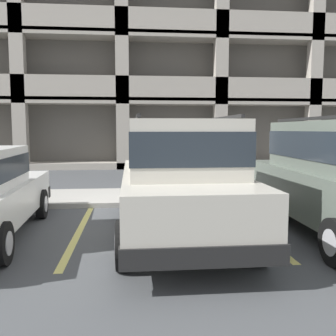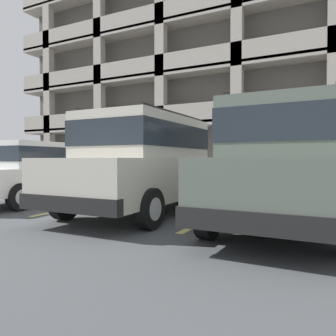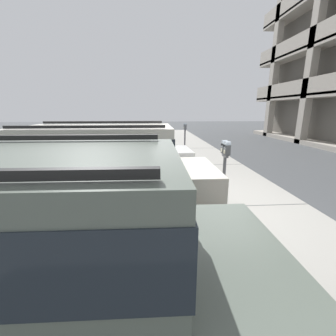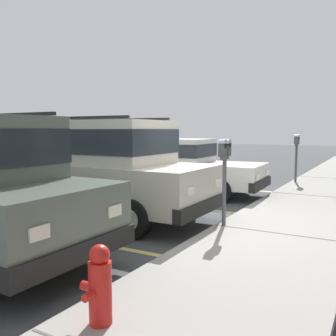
% 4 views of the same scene
% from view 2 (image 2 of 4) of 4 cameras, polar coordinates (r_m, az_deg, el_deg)
% --- Properties ---
extents(ground_plane, '(80.00, 80.00, 0.10)m').
position_cam_2_polar(ground_plane, '(9.04, 3.03, -5.85)').
color(ground_plane, '#444749').
extents(sidewalk, '(40.00, 2.20, 0.12)m').
position_cam_2_polar(sidewalk, '(10.22, 6.00, -4.38)').
color(sidewalk, '#9E9B93').
rests_on(sidewalk, ground_plane).
extents(parking_stall_lines, '(12.82, 4.80, 0.01)m').
position_cam_2_polar(parking_stall_lines, '(7.18, 10.13, -7.37)').
color(parking_stall_lines, '#DBD16B').
rests_on(parking_stall_lines, ground_plane).
extents(silver_suv, '(2.02, 4.78, 2.03)m').
position_cam_2_polar(silver_suv, '(6.84, -3.67, 1.34)').
color(silver_suv, beige).
rests_on(silver_suv, ground_plane).
extents(red_sedan, '(1.97, 4.55, 1.54)m').
position_cam_2_polar(red_sedan, '(9.15, -22.00, -0.40)').
color(red_sedan, silver).
rests_on(red_sedan, ground_plane).
extents(dark_hatchback, '(2.07, 4.81, 2.03)m').
position_cam_2_polar(dark_hatchback, '(5.75, 20.62, 1.21)').
color(dark_hatchback, '#5B665B').
rests_on(dark_hatchback, ground_plane).
extents(parking_meter_near, '(0.35, 0.12, 1.51)m').
position_cam_2_polar(parking_meter_near, '(9.31, 3.56, 2.35)').
color(parking_meter_near, '#595B60').
rests_on(parking_meter_near, sidewalk).
extents(parking_meter_far, '(0.35, 0.12, 1.52)m').
position_cam_2_polar(parking_meter_far, '(13.20, -22.61, 2.01)').
color(parking_meter_far, '#47474C').
rests_on(parking_meter_far, sidewalk).
extents(parking_garage, '(32.00, 10.00, 13.25)m').
position_cam_2_polar(parking_garage, '(23.35, 15.37, 13.64)').
color(parking_garage, '#5C5851').
rests_on(parking_garage, ground_plane).
extents(fire_hydrant, '(0.30, 0.30, 0.70)m').
position_cam_2_polar(fire_hydrant, '(8.86, 26.96, -2.83)').
color(fire_hydrant, red).
rests_on(fire_hydrant, sidewalk).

